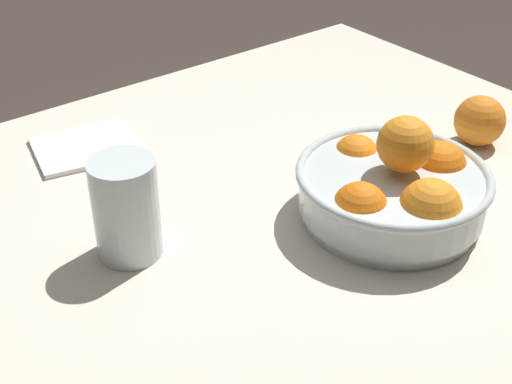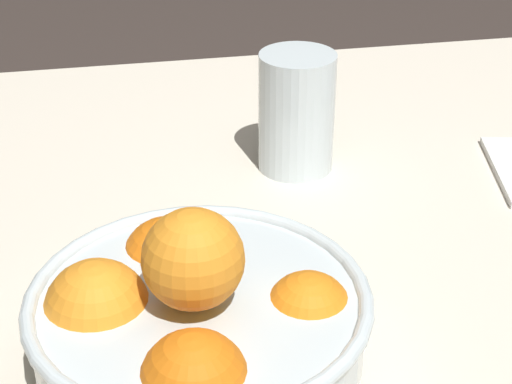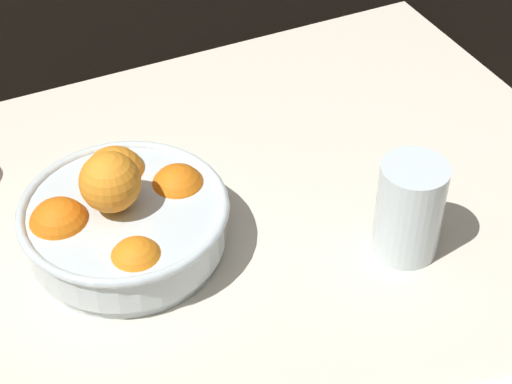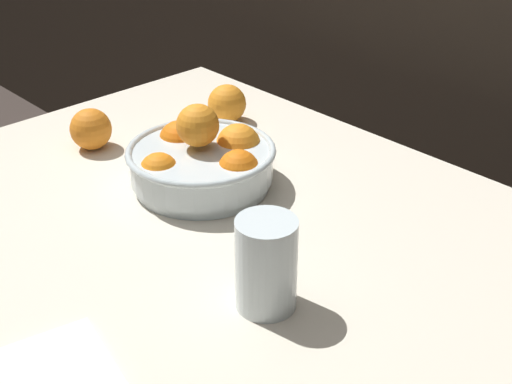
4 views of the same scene
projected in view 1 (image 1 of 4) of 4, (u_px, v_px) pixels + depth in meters
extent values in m
cube|color=beige|center=(288.00, 216.00, 1.00)|extent=(1.15, 0.99, 0.03)
cylinder|color=#936B47|center=(331.00, 179.00, 1.75)|extent=(0.05, 0.05, 0.67)
cylinder|color=silver|center=(389.00, 212.00, 0.97)|extent=(0.24, 0.24, 0.02)
cylinder|color=silver|center=(392.00, 190.00, 0.95)|extent=(0.25, 0.25, 0.05)
torus|color=silver|center=(394.00, 174.00, 0.94)|extent=(0.26, 0.26, 0.01)
sphere|color=orange|center=(360.00, 210.00, 0.89)|extent=(0.07, 0.07, 0.07)
sphere|color=orange|center=(430.00, 210.00, 0.89)|extent=(0.08, 0.08, 0.08)
sphere|color=orange|center=(439.00, 168.00, 0.98)|extent=(0.08, 0.08, 0.08)
sphere|color=orange|center=(356.00, 158.00, 1.01)|extent=(0.07, 0.07, 0.07)
sphere|color=orange|center=(405.00, 144.00, 0.92)|extent=(0.07, 0.07, 0.07)
cylinder|color=#F4A314|center=(127.00, 219.00, 0.88)|extent=(0.07, 0.07, 0.10)
cylinder|color=silver|center=(126.00, 208.00, 0.87)|extent=(0.08, 0.08, 0.13)
sphere|color=orange|center=(480.00, 121.00, 1.13)|extent=(0.08, 0.08, 0.08)
cube|color=white|center=(85.00, 147.00, 1.13)|extent=(0.18, 0.16, 0.01)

